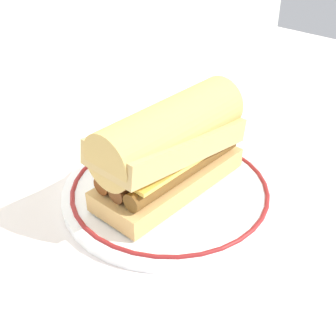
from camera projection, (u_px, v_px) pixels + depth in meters
The scene contains 3 objects.
ground_plane at pixel (191, 207), 0.57m from camera, with size 1.50×1.50×0.00m, color silver.
plate at pixel (168, 192), 0.58m from camera, with size 0.28×0.28×0.01m.
sausage_sandwich at pixel (168, 147), 0.55m from camera, with size 0.21×0.09×0.12m.
Camera 1 is at (-0.36, -0.27, 0.36)m, focal length 48.24 mm.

